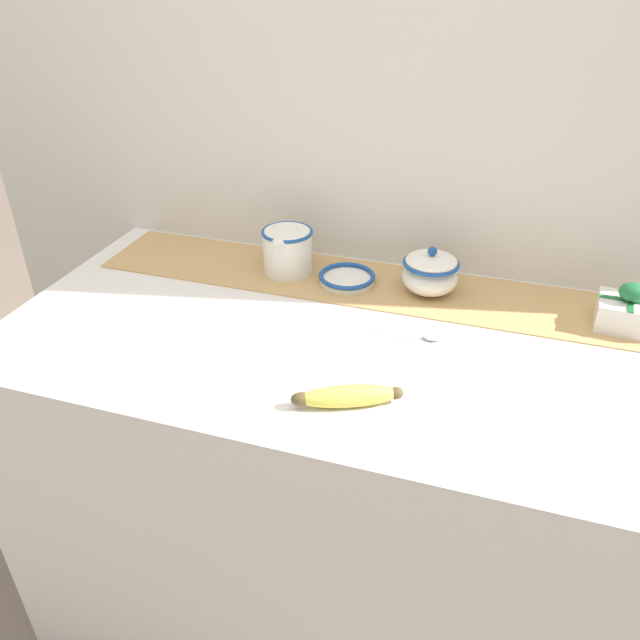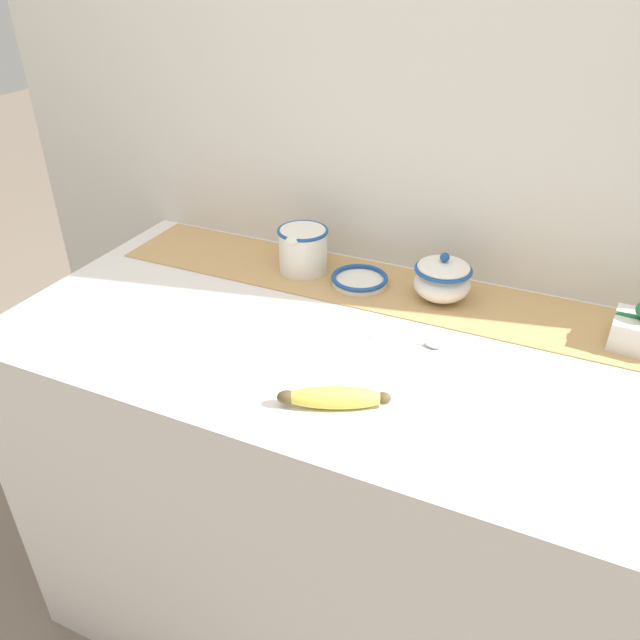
{
  "view_description": "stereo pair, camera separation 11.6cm",
  "coord_description": "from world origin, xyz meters",
  "views": [
    {
      "loc": [
        0.31,
        -0.98,
        1.53
      ],
      "look_at": [
        0.0,
        -0.04,
        0.92
      ],
      "focal_mm": 35.0,
      "sensor_mm": 36.0,
      "label": 1
    },
    {
      "loc": [
        0.41,
        -0.94,
        1.53
      ],
      "look_at": [
        0.0,
        -0.04,
        0.92
      ],
      "focal_mm": 35.0,
      "sensor_mm": 36.0,
      "label": 2
    }
  ],
  "objects": [
    {
      "name": "sugar_bowl",
      "position": [
        0.17,
        0.22,
        0.92
      ],
      "size": [
        0.12,
        0.12,
        0.11
      ],
      "color": "white",
      "rests_on": "countertop"
    },
    {
      "name": "countertop",
      "position": [
        0.0,
        0.0,
        0.44
      ],
      "size": [
        1.27,
        0.68,
        0.87
      ],
      "primitive_type": "cube",
      "color": "silver",
      "rests_on": "ground_plane"
    },
    {
      "name": "small_dish",
      "position": [
        -0.01,
        0.21,
        0.89
      ],
      "size": [
        0.13,
        0.13,
        0.02
      ],
      "color": "white",
      "rests_on": "countertop"
    },
    {
      "name": "cream_pitcher",
      "position": [
        -0.16,
        0.22,
        0.93
      ],
      "size": [
        0.12,
        0.13,
        0.1
      ],
      "color": "white",
      "rests_on": "countertop"
    },
    {
      "name": "banana",
      "position": [
        0.1,
        -0.2,
        0.89
      ],
      "size": [
        0.18,
        0.1,
        0.04
      ],
      "rotation": [
        0.0,
        0.0,
        0.41
      ],
      "color": "#DBCC4C",
      "rests_on": "countertop"
    },
    {
      "name": "table_runner",
      "position": [
        0.0,
        0.22,
        0.87
      ],
      "size": [
        1.17,
        0.22,
        0.0
      ],
      "primitive_type": "cube",
      "color": "tan",
      "rests_on": "countertop"
    },
    {
      "name": "spoon",
      "position": [
        0.19,
        0.04,
        0.88
      ],
      "size": [
        0.16,
        0.04,
        0.01
      ],
      "rotation": [
        0.0,
        0.0,
        0.16
      ],
      "color": "silver",
      "rests_on": "countertop"
    },
    {
      "name": "back_wall",
      "position": [
        0.0,
        0.36,
        1.2
      ],
      "size": [
        2.07,
        0.04,
        2.4
      ],
      "primitive_type": "cube",
      "color": "silver",
      "rests_on": "ground_plane"
    },
    {
      "name": "ground_plane",
      "position": [
        0.0,
        0.0,
        0.0
      ],
      "size": [
        12.0,
        12.0,
        0.0
      ],
      "primitive_type": "plane",
      "color": "#7A6B5B"
    }
  ]
}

